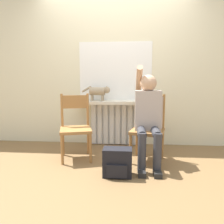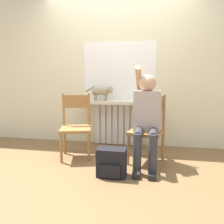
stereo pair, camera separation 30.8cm
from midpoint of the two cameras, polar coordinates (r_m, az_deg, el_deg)
ground_plane at (r=2.73m, az=1.11°, el=-15.34°), size 12.00×12.00×0.00m
wall_with_window at (r=3.73m, az=4.40°, el=12.22°), size 7.00×0.06×2.70m
radiator at (r=3.72m, az=4.09°, el=-3.15°), size 0.82×0.08×0.71m
windowsill at (r=3.55m, az=3.95°, el=2.54°), size 1.25×0.32×0.05m
window_glass at (r=3.69m, az=4.32°, el=10.55°), size 1.20×0.01×0.95m
chair_left at (r=3.12m, az=-6.64°, el=-3.55°), size 0.52×0.52×0.90m
chair_right at (r=2.99m, az=12.17°, el=-4.23°), size 0.51×0.51×0.90m
person at (r=2.84m, az=12.11°, el=-0.82°), size 0.36×0.97×1.29m
cat at (r=3.56m, az=-0.10°, el=5.43°), size 0.47×0.13×0.24m
backpack at (r=2.57m, az=3.44°, el=-13.12°), size 0.33×0.22×0.32m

